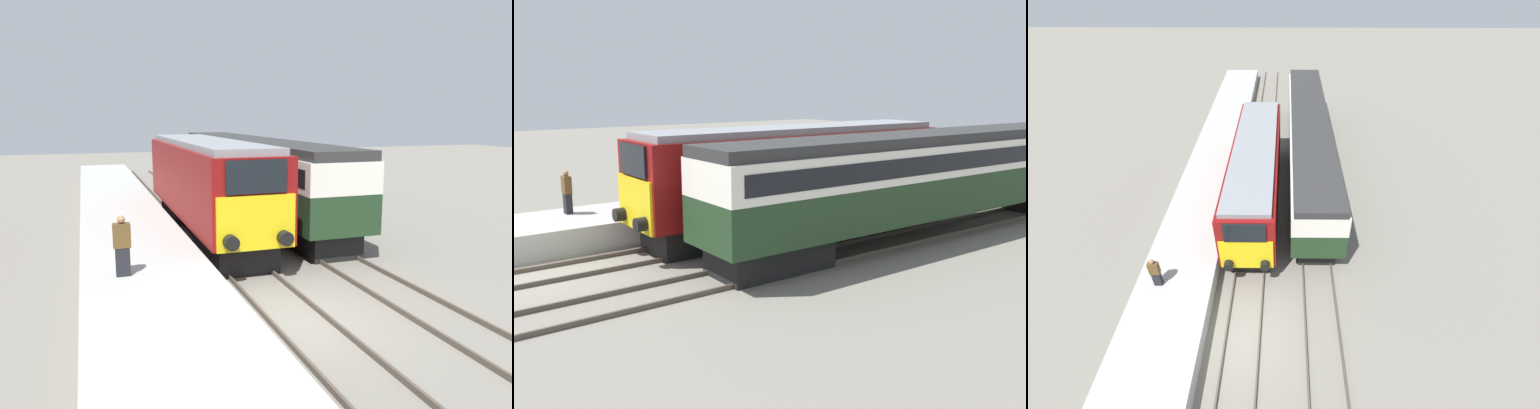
% 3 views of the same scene
% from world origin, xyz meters
% --- Properties ---
extents(ground_plane, '(120.00, 120.00, 0.00)m').
position_xyz_m(ground_plane, '(0.00, 0.00, 0.00)').
color(ground_plane, slate).
extents(platform_left, '(3.50, 50.00, 0.92)m').
position_xyz_m(platform_left, '(-3.30, 8.00, 0.46)').
color(platform_left, '#A8A8A3').
rests_on(platform_left, ground_plane).
extents(rails_near_track, '(1.51, 60.00, 0.14)m').
position_xyz_m(rails_near_track, '(0.00, 5.00, 0.07)').
color(rails_near_track, '#4C4238').
rests_on(rails_near_track, ground_plane).
extents(rails_far_track, '(1.50, 60.00, 0.14)m').
position_xyz_m(rails_far_track, '(3.40, 5.00, 0.07)').
color(rails_far_track, '#4C4238').
rests_on(rails_far_track, ground_plane).
extents(locomotive, '(2.70, 13.34, 4.02)m').
position_xyz_m(locomotive, '(0.00, 9.60, 2.22)').
color(locomotive, black).
rests_on(locomotive, ground_plane).
extents(passenger_carriage, '(2.75, 19.90, 3.85)m').
position_xyz_m(passenger_carriage, '(3.40, 13.71, 2.35)').
color(passenger_carriage, black).
rests_on(passenger_carriage, ground_plane).
extents(person_on_platform, '(0.44, 0.26, 1.58)m').
position_xyz_m(person_on_platform, '(-3.97, 2.19, 1.70)').
color(person_on_platform, black).
rests_on(person_on_platform, platform_left).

